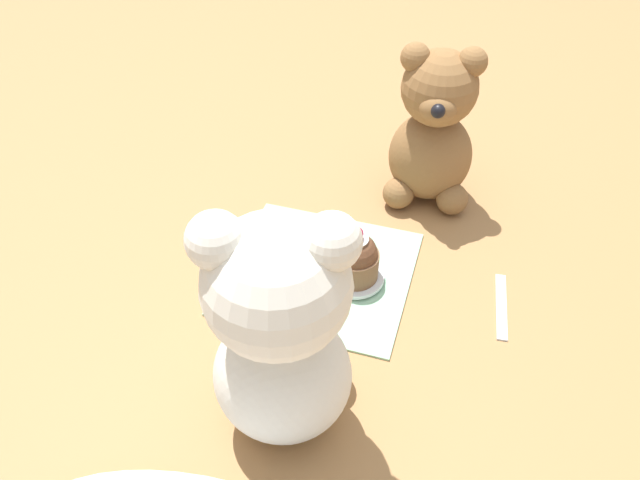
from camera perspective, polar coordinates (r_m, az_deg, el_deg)
ground_plane at (r=0.77m, az=-0.00°, el=-3.07°), size 4.00×4.00×0.00m
knitted_placemat at (r=0.77m, az=-0.00°, el=-2.91°), size 0.22×0.21×0.01m
teddy_bear_cream at (r=0.54m, az=-3.64°, el=-8.44°), size 0.15×0.15×0.26m
teddy_bear_tan at (r=0.84m, az=10.34°, el=9.72°), size 0.12×0.12×0.22m
cupcake_near_cream_bear at (r=0.74m, az=-4.53°, el=-2.49°), size 0.05×0.05×0.07m
saucer_plate at (r=0.76m, az=3.24°, el=-3.05°), size 0.07×0.07×0.01m
cupcake_near_tan_bear at (r=0.74m, az=3.33°, el=-1.42°), size 0.06×0.06×0.07m
teaspoon at (r=0.76m, az=16.26°, el=-5.77°), size 0.02×0.10×0.01m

